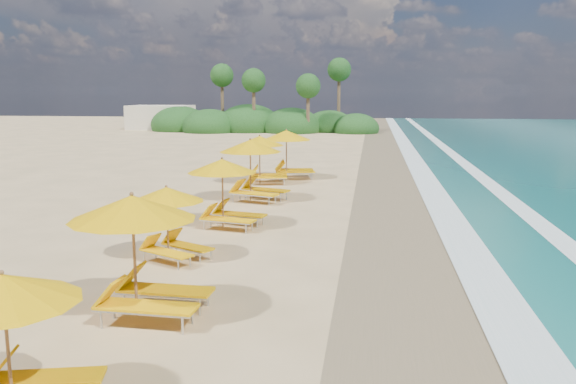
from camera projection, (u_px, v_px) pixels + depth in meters
The scene contains 12 objects.
ground at pixel (288, 227), 19.71m from camera, with size 160.00×160.00×0.00m, color #D7B27E.
wet_sand at pixel (409, 231), 19.15m from camera, with size 4.00×160.00×0.01m, color #846E4E.
surf_foam at pixel (495, 233), 18.77m from camera, with size 4.00×160.00×0.01m.
station_0 at pixel (19, 335), 8.12m from camera, with size 2.63×2.54×2.13m.
station_1 at pixel (143, 248), 11.71m from camera, with size 2.81×2.61×2.56m.
station_2 at pixel (171, 218), 15.74m from camera, with size 2.70×2.70×2.04m.
station_3 at pixel (227, 188), 19.51m from camera, with size 2.87×2.76×2.36m.
station_4 at pixel (255, 166), 24.20m from camera, with size 3.31×3.23×2.60m.
station_5 at pixel (264, 156), 28.75m from camera, with size 2.86×2.72×2.41m.
station_6 at pixel (290, 151), 30.44m from camera, with size 3.12×2.99×2.57m.
treeline at pixel (257, 123), 65.32m from camera, with size 25.80×8.80×9.74m.
beach_building at pixel (161, 117), 69.35m from camera, with size 7.00×5.00×2.80m, color beige.
Camera 1 is at (2.71, -19.02, 4.52)m, focal length 36.67 mm.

